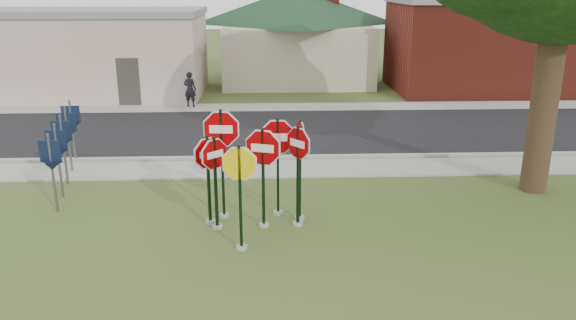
{
  "coord_description": "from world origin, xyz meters",
  "views": [
    {
      "loc": [
        0.19,
        -10.64,
        5.43
      ],
      "look_at": [
        0.72,
        2.0,
        1.42
      ],
      "focal_mm": 35.0,
      "sensor_mm": 36.0,
      "label": 1
    }
  ],
  "objects_px": {
    "stop_sign_center": "(263,163)",
    "stop_sign_left": "(215,172)",
    "pedestrian": "(190,89)",
    "stop_sign_yellow": "(240,185)"
  },
  "relations": [
    {
      "from": "pedestrian",
      "to": "stop_sign_center",
      "type": "bearing_deg",
      "value": 119.38
    },
    {
      "from": "stop_sign_center",
      "to": "pedestrian",
      "type": "relative_size",
      "value": 1.57
    },
    {
      "from": "stop_sign_left",
      "to": "stop_sign_yellow",
      "type": "bearing_deg",
      "value": -61.1
    },
    {
      "from": "stop_sign_center",
      "to": "stop_sign_yellow",
      "type": "height_order",
      "value": "stop_sign_center"
    },
    {
      "from": "pedestrian",
      "to": "stop_sign_left",
      "type": "bearing_deg",
      "value": 114.85
    },
    {
      "from": "stop_sign_left",
      "to": "pedestrian",
      "type": "bearing_deg",
      "value": 99.6
    },
    {
      "from": "stop_sign_center",
      "to": "stop_sign_left",
      "type": "height_order",
      "value": "stop_sign_center"
    },
    {
      "from": "stop_sign_left",
      "to": "pedestrian",
      "type": "relative_size",
      "value": 1.44
    },
    {
      "from": "stop_sign_center",
      "to": "stop_sign_left",
      "type": "xyz_separation_m",
      "value": [
        -1.08,
        -0.06,
        -0.18
      ]
    },
    {
      "from": "stop_sign_yellow",
      "to": "stop_sign_left",
      "type": "height_order",
      "value": "stop_sign_yellow"
    }
  ]
}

